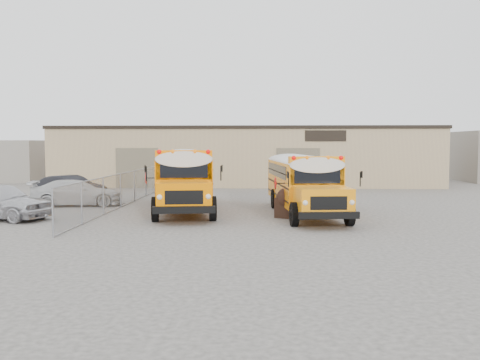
{
  "coord_description": "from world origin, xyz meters",
  "views": [
    {
      "loc": [
        1.51,
        -24.53,
        3.39
      ],
      "look_at": [
        0.34,
        1.11,
        1.6
      ],
      "focal_mm": 40.0,
      "sensor_mm": 36.0,
      "label": 1
    }
  ],
  "objects_px": {
    "tarp_bundle": "(287,202)",
    "car_white": "(77,193)",
    "car_dark": "(70,188)",
    "school_bus_left": "(184,168)",
    "school_bus_right": "(285,172)"
  },
  "relations": [
    {
      "from": "tarp_bundle",
      "to": "car_white",
      "type": "relative_size",
      "value": 0.28
    },
    {
      "from": "tarp_bundle",
      "to": "car_dark",
      "type": "relative_size",
      "value": 0.3
    },
    {
      "from": "school_bus_left",
      "to": "school_bus_right",
      "type": "distance_m",
      "value": 6.56
    },
    {
      "from": "tarp_bundle",
      "to": "car_white",
      "type": "height_order",
      "value": "car_white"
    },
    {
      "from": "tarp_bundle",
      "to": "school_bus_right",
      "type": "bearing_deg",
      "value": 88.46
    },
    {
      "from": "school_bus_left",
      "to": "tarp_bundle",
      "type": "distance_m",
      "value": 11.16
    },
    {
      "from": "school_bus_left",
      "to": "car_dark",
      "type": "height_order",
      "value": "school_bus_left"
    },
    {
      "from": "school_bus_right",
      "to": "car_dark",
      "type": "height_order",
      "value": "school_bus_right"
    },
    {
      "from": "school_bus_left",
      "to": "car_dark",
      "type": "bearing_deg",
      "value": -155.63
    },
    {
      "from": "school_bus_left",
      "to": "school_bus_right",
      "type": "relative_size",
      "value": 1.09
    },
    {
      "from": "school_bus_left",
      "to": "tarp_bundle",
      "type": "relative_size",
      "value": 7.95
    },
    {
      "from": "school_bus_left",
      "to": "school_bus_right",
      "type": "height_order",
      "value": "school_bus_left"
    },
    {
      "from": "tarp_bundle",
      "to": "car_dark",
      "type": "height_order",
      "value": "car_dark"
    },
    {
      "from": "school_bus_right",
      "to": "tarp_bundle",
      "type": "height_order",
      "value": "school_bus_right"
    },
    {
      "from": "school_bus_left",
      "to": "tarp_bundle",
      "type": "height_order",
      "value": "school_bus_left"
    }
  ]
}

